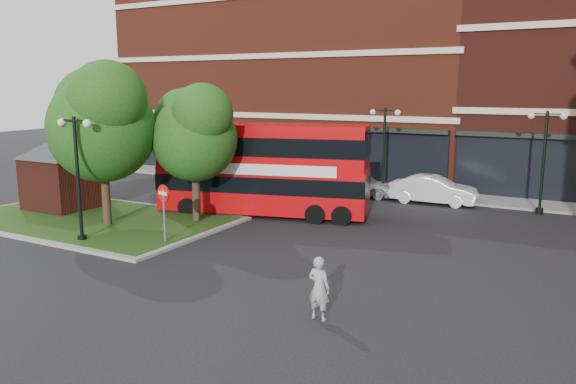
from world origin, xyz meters
The scene contains 15 objects.
ground centered at (0.00, 0.00, 0.00)m, with size 120.00×120.00×0.00m, color black.
pavement_far centered at (0.00, 16.50, 0.06)m, with size 44.00×3.00×0.12m, color slate.
terrace_far_left centered at (-8.00, 24.00, 7.00)m, with size 26.00×12.00×14.00m, color maroon.
traffic_island centered at (-8.00, 3.00, 0.07)m, with size 12.60×7.60×0.15m.
kiosk centered at (-11.00, 4.00, 2.32)m, with size 6.51×6.51×3.60m.
tree_island_west centered at (-6.60, 2.58, 4.79)m, with size 5.40×4.71×7.21m.
tree_island_east centered at (-3.58, 5.06, 4.24)m, with size 4.46×3.90×6.29m.
lamp_island centered at (-5.50, 0.20, 2.83)m, with size 1.72×0.36×5.00m.
lamp_far_left centered at (2.00, 14.50, 2.83)m, with size 1.72×0.36×5.00m.
lamp_far_right centered at (10.00, 14.50, 2.83)m, with size 1.72×0.36×5.00m.
bus centered at (-1.77, 7.90, 2.53)m, with size 10.33×4.76×3.85m.
woman centered at (6.03, -2.02, 0.87)m, with size 0.64×0.42×1.74m, color #949497.
car_silver centered at (0.52, 14.50, 0.73)m, with size 1.74×4.31×1.47m, color #A1A4A8.
car_white centered at (4.81, 14.50, 0.74)m, with size 1.57×4.52×1.49m, color white.
no_entry_sign centered at (-2.33, 1.50, 1.72)m, with size 0.66×0.18×2.41m.
Camera 1 is at (12.11, -14.79, 6.13)m, focal length 35.00 mm.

